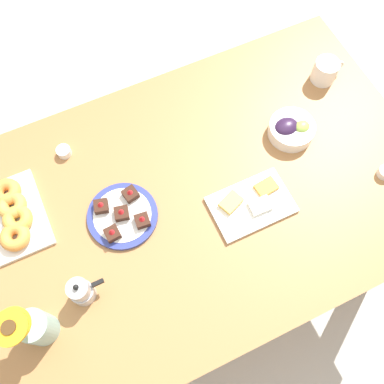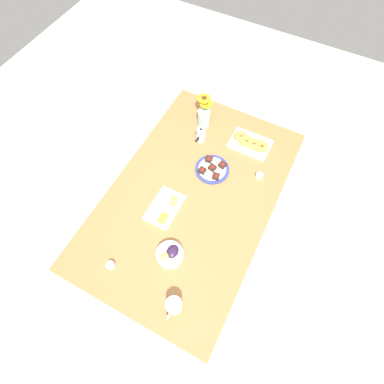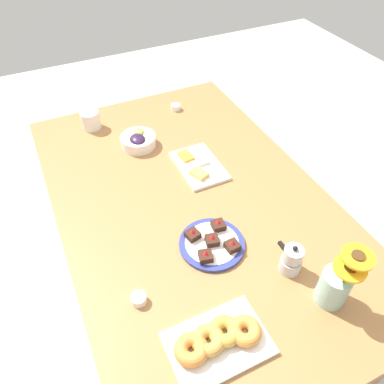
{
  "view_description": "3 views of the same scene",
  "coord_description": "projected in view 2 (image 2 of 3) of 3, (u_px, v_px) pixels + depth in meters",
  "views": [
    {
      "loc": [
        -0.23,
        -0.49,
        2.03
      ],
      "look_at": [
        0.0,
        0.0,
        0.78
      ],
      "focal_mm": 40.0,
      "sensor_mm": 36.0,
      "label": 1
    },
    {
      "loc": [
        0.79,
        0.41,
        2.44
      ],
      "look_at": [
        0.0,
        0.0,
        0.78
      ],
      "focal_mm": 28.0,
      "sensor_mm": 36.0,
      "label": 2
    },
    {
      "loc": [
        -0.92,
        0.43,
        1.78
      ],
      "look_at": [
        0.0,
        0.0,
        0.78
      ],
      "focal_mm": 35.0,
      "sensor_mm": 36.0,
      "label": 3
    }
  ],
  "objects": [
    {
      "name": "dining_table",
      "position": [
        192.0,
        201.0,
        1.99
      ],
      "size": [
        1.6,
        1.0,
        0.74
      ],
      "color": "#9E6B3D",
      "rests_on": "ground_plane"
    },
    {
      "name": "dessert_plate",
      "position": [
        212.0,
        169.0,
        1.99
      ],
      "size": [
        0.23,
        0.23,
        0.05
      ],
      "color": "navy",
      "rests_on": "dining_table"
    },
    {
      "name": "grape_bowl",
      "position": [
        170.0,
        254.0,
        1.7
      ],
      "size": [
        0.16,
        0.16,
        0.07
      ],
      "color": "white",
      "rests_on": "dining_table"
    },
    {
      "name": "flower_vase",
      "position": [
        204.0,
        116.0,
        2.12
      ],
      "size": [
        0.11,
        0.1,
        0.24
      ],
      "color": "#99C1B7",
      "rests_on": "dining_table"
    },
    {
      "name": "cheese_platter",
      "position": [
        165.0,
        208.0,
        1.86
      ],
      "size": [
        0.26,
        0.17,
        0.03
      ],
      "color": "white",
      "rests_on": "dining_table"
    },
    {
      "name": "croissant_platter",
      "position": [
        250.0,
        143.0,
        2.08
      ],
      "size": [
        0.19,
        0.28,
        0.05
      ],
      "color": "white",
      "rests_on": "dining_table"
    },
    {
      "name": "jam_cup_berry",
      "position": [
        259.0,
        176.0,
        1.97
      ],
      "size": [
        0.05,
        0.05,
        0.03
      ],
      "color": "white",
      "rests_on": "dining_table"
    },
    {
      "name": "moka_pot",
      "position": [
        201.0,
        135.0,
        2.08
      ],
      "size": [
        0.11,
        0.07,
        0.12
      ],
      "color": "#B7B7BC",
      "rests_on": "dining_table"
    },
    {
      "name": "jam_cup_honey",
      "position": [
        110.0,
        265.0,
        1.69
      ],
      "size": [
        0.05,
        0.05,
        0.03
      ],
      "color": "white",
      "rests_on": "dining_table"
    },
    {
      "name": "coffee_mug",
      "position": [
        174.0,
        306.0,
        1.56
      ],
      "size": [
        0.12,
        0.09,
        0.09
      ],
      "color": "white",
      "rests_on": "dining_table"
    },
    {
      "name": "ground_plane",
      "position": [
        192.0,
        235.0,
        2.57
      ],
      "size": [
        6.0,
        6.0,
        0.0
      ],
      "primitive_type": "plane",
      "color": "#B7B2A8"
    }
  ]
}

